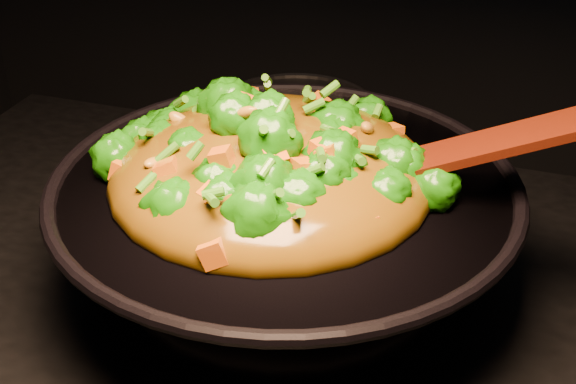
% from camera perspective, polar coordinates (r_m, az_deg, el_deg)
% --- Properties ---
extents(wok, '(0.48, 0.48, 0.13)m').
position_cam_1_polar(wok, '(0.82, -0.22, -3.24)').
color(wok, black).
rests_on(wok, stovetop).
extents(stir_fry, '(0.35, 0.35, 0.11)m').
position_cam_1_polar(stir_fry, '(0.76, -1.23, 4.33)').
color(stir_fry, '#1B7108').
rests_on(stir_fry, wok).
extents(spatula, '(0.31, 0.09, 0.13)m').
position_cam_1_polar(spatula, '(0.76, 13.89, 3.23)').
color(spatula, '#381707').
rests_on(spatula, wok).
extents(back_pot, '(0.25, 0.25, 0.11)m').
position_cam_1_polar(back_pot, '(1.01, 0.57, 3.42)').
color(back_pot, black).
rests_on(back_pot, stovetop).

